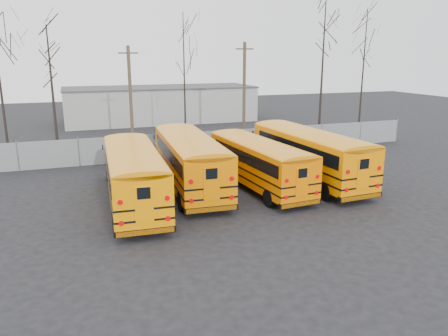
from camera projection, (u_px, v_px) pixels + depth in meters
name	position (u px, v px, depth m)	size (l,w,h in m)	color
ground	(245.00, 206.00, 23.13)	(120.00, 120.00, 0.00)	black
fence	(187.00, 145.00, 33.83)	(40.00, 0.04, 2.00)	gray
distant_building	(160.00, 104.00, 52.47)	(22.00, 8.00, 4.00)	#A2A39E
bus_a	(133.00, 171.00, 22.89)	(3.21, 11.48, 3.18)	black
bus_b	(189.00, 157.00, 25.74)	(3.39, 11.90, 3.29)	black
bus_c	(257.00, 159.00, 25.99)	(3.29, 10.79, 2.98)	black
bus_d	(307.00, 151.00, 27.37)	(3.39, 11.99, 3.32)	black
utility_pole_left	(131.00, 100.00, 34.46)	(1.51, 0.26, 8.48)	#4E3D2C
utility_pole_right	(244.00, 92.00, 38.75)	(1.58, 0.29, 8.87)	#473828
tree_2	(53.00, 95.00, 31.66)	(0.26, 0.26, 9.85)	black
tree_3	(184.00, 82.00, 36.40)	(0.26, 0.26, 11.12)	black
tree_4	(322.00, 70.00, 42.33)	(0.26, 0.26, 12.69)	black
tree_5	(363.00, 75.00, 42.27)	(0.26, 0.26, 11.84)	black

